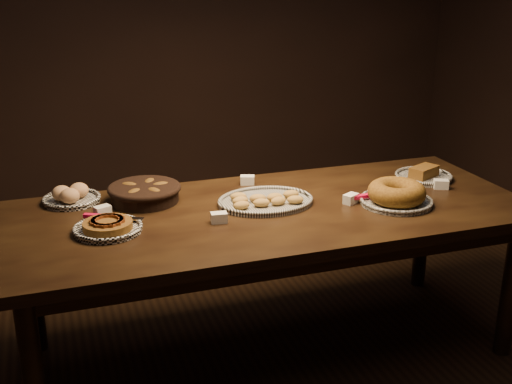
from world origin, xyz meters
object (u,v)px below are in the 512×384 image
object	(u,v)px
apple_tart_plate	(108,227)
bundt_cake_plate	(396,195)
buffet_table	(270,224)
madeleine_platter	(265,201)

from	to	relation	value
apple_tart_plate	bundt_cake_plate	xyz separation A→B (m)	(1.31, -0.09, 0.02)
buffet_table	madeleine_platter	xyz separation A→B (m)	(-0.00, 0.06, 0.09)
apple_tart_plate	bundt_cake_plate	bearing A→B (deg)	-8.03
apple_tart_plate	buffet_table	bearing A→B (deg)	-1.25
buffet_table	apple_tart_plate	world-z (taller)	apple_tart_plate
buffet_table	madeleine_platter	bearing A→B (deg)	93.38
madeleine_platter	bundt_cake_plate	xyz separation A→B (m)	(0.58, -0.19, 0.03)
bundt_cake_plate	apple_tart_plate	bearing A→B (deg)	-169.46
apple_tart_plate	bundt_cake_plate	world-z (taller)	bundt_cake_plate
madeleine_platter	buffet_table	bearing A→B (deg)	-63.31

